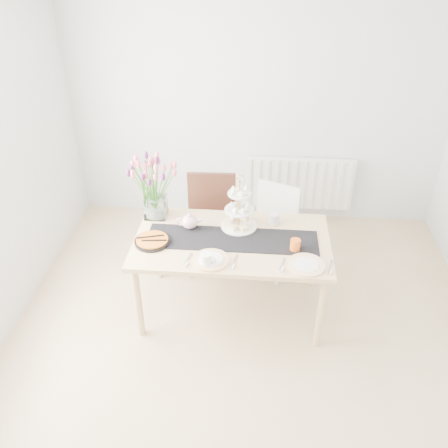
# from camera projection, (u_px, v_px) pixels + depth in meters

# --- Properties ---
(room_shell) EXTENTS (4.50, 4.50, 4.50)m
(room_shell) POSITION_uv_depth(u_px,v_px,m) (248.00, 225.00, 3.05)
(room_shell) COLOR tan
(room_shell) RESTS_ON ground
(radiator) EXTENTS (1.20, 0.08, 0.60)m
(radiator) POSITION_uv_depth(u_px,v_px,m) (299.00, 183.00, 5.31)
(radiator) COLOR white
(radiator) RESTS_ON room_shell
(dining_table) EXTENTS (1.60, 0.90, 0.75)m
(dining_table) POSITION_uv_depth(u_px,v_px,m) (232.00, 247.00, 3.92)
(dining_table) COLOR tan
(dining_table) RESTS_ON ground
(chair_brown) EXTENTS (0.48, 0.48, 0.94)m
(chair_brown) POSITION_uv_depth(u_px,v_px,m) (211.00, 215.00, 4.57)
(chair_brown) COLOR #3B1D15
(chair_brown) RESTS_ON ground
(chair_white) EXTENTS (0.56, 0.56, 0.86)m
(chair_white) POSITION_uv_depth(u_px,v_px,m) (273.00, 222.00, 4.55)
(chair_white) COLOR white
(chair_white) RESTS_ON ground
(table_runner) EXTENTS (1.40, 0.35, 0.01)m
(table_runner) POSITION_uv_depth(u_px,v_px,m) (232.00, 239.00, 3.87)
(table_runner) COLOR black
(table_runner) RESTS_ON dining_table
(tulip_vase) EXTENTS (0.67, 0.67, 0.58)m
(tulip_vase) POSITION_uv_depth(u_px,v_px,m) (153.00, 179.00, 3.98)
(tulip_vase) COLOR silver
(tulip_vase) RESTS_ON dining_table
(cake_stand) EXTENTS (0.31, 0.31, 0.45)m
(cake_stand) POSITION_uv_depth(u_px,v_px,m) (239.00, 214.00, 3.96)
(cake_stand) COLOR gold
(cake_stand) RESTS_ON dining_table
(teapot) EXTENTS (0.23, 0.19, 0.14)m
(teapot) POSITION_uv_depth(u_px,v_px,m) (190.00, 222.00, 3.97)
(teapot) COLOR silver
(teapot) RESTS_ON dining_table
(cream_jug) EXTENTS (0.13, 0.13, 0.10)m
(cream_jug) POSITION_uv_depth(u_px,v_px,m) (274.00, 219.00, 4.05)
(cream_jug) COLOR silver
(cream_jug) RESTS_ON dining_table
(tart_tin) EXTENTS (0.29, 0.29, 0.04)m
(tart_tin) POSITION_uv_depth(u_px,v_px,m) (152.00, 241.00, 3.83)
(tart_tin) COLOR black
(tart_tin) RESTS_ON dining_table
(mug_white) EXTENTS (0.09, 0.09, 0.10)m
(mug_white) POSITION_uv_depth(u_px,v_px,m) (206.00, 259.00, 3.57)
(mug_white) COLOR white
(mug_white) RESTS_ON dining_table
(mug_orange) EXTENTS (0.11, 0.11, 0.10)m
(mug_orange) POSITION_uv_depth(u_px,v_px,m) (295.00, 245.00, 3.73)
(mug_orange) COLOR orange
(mug_orange) RESTS_ON dining_table
(plate_left) EXTENTS (0.34, 0.34, 0.01)m
(plate_left) POSITION_uv_depth(u_px,v_px,m) (211.00, 260.00, 3.63)
(plate_left) COLOR silver
(plate_left) RESTS_ON dining_table
(plate_right) EXTENTS (0.35, 0.35, 0.02)m
(plate_right) POSITION_uv_depth(u_px,v_px,m) (306.00, 265.00, 3.58)
(plate_right) COLOR white
(plate_right) RESTS_ON dining_table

